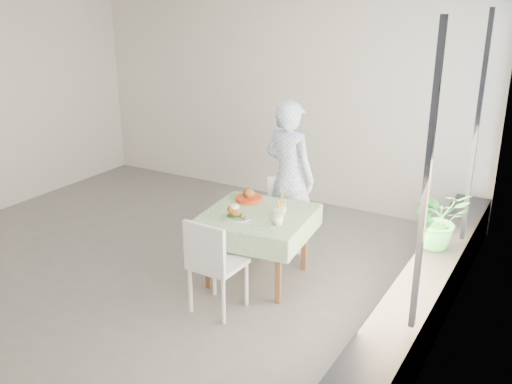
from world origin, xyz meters
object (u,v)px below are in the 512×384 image
Objects in this scene: juice_cup_orange at (282,209)px; diner at (289,177)px; chair_far at (286,232)px; main_dish at (236,213)px; potted_plant at (438,219)px; cafe_table at (258,239)px; chair_near at (217,282)px.

diner is at bearing 111.62° from juice_cup_orange.
main_dish reaches higher than chair_far.
juice_cup_orange is 0.49× the size of potted_plant.
diner is 0.80m from juice_cup_orange.
cafe_table is 0.42m from main_dish.
chair_near reaches higher than chair_far.
diner is 2.97× the size of potted_plant.
chair_near is at bearing 101.55° from diner.
potted_plant is (1.67, 1.36, 0.51)m from chair_near.
main_dish is (-0.12, -0.22, 0.33)m from cafe_table.
chair_far is 3.09× the size of main_dish.
chair_near is (0.01, -1.41, 0.02)m from chair_far.
diner is (-0.07, 0.83, 0.42)m from cafe_table.
main_dish is at bearing 96.81° from diner.
potted_plant is (1.68, -0.06, 0.53)m from chair_far.
main_dish is 0.98× the size of juice_cup_orange.
juice_cup_orange is at bearing -158.74° from potted_plant.
cafe_table is 1.23× the size of chair_near.
cafe_table is 0.43m from juice_cup_orange.
diner is (-0.04, 0.13, 0.61)m from chair_far.
potted_plant is (1.72, -0.19, -0.09)m from diner.
main_dish is (-0.06, -1.05, -0.09)m from diner.
juice_cup_orange is at bearing 72.74° from chair_near.
main_dish is at bearing -154.23° from potted_plant.
diner reaches higher than chair_near.
potted_plant is at bearing 21.06° from cafe_table.
potted_plant is (1.42, 0.55, -0.01)m from juice_cup_orange.
main_dish is 0.48× the size of potted_plant.
diner reaches higher than juice_cup_orange.
main_dish is (-0.10, 0.50, 0.50)m from chair_near.
chair_near is 1.58× the size of potted_plant.
main_dish is at bearing 101.43° from chair_near.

